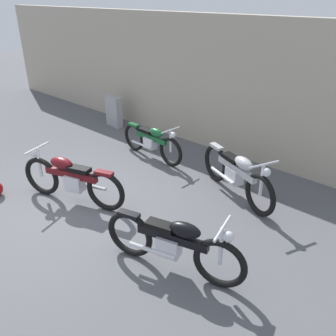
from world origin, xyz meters
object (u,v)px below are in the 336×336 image
object	(u,v)px
stone_marker	(114,112)
motorcycle_maroon	(71,179)
motorcycle_silver	(237,174)
motorcycle_green	(152,141)
motorcycle_black	(173,243)

from	to	relation	value
stone_marker	motorcycle_maroon	size ratio (longest dim) A/B	0.41
motorcycle_silver	stone_marker	bearing A→B (deg)	-169.94
motorcycle_silver	motorcycle_maroon	xyz separation A→B (m)	(-2.15, -2.24, -0.00)
stone_marker	motorcycle_green	xyz separation A→B (m)	(2.43, -0.86, -0.02)
motorcycle_silver	motorcycle_green	xyz separation A→B (m)	(-2.45, 0.18, -0.06)
motorcycle_silver	motorcycle_maroon	world-z (taller)	motorcycle_silver
motorcycle_green	motorcycle_maroon	size ratio (longest dim) A/B	0.92
stone_marker	motorcycle_silver	distance (m)	4.99
motorcycle_green	motorcycle_maroon	xyz separation A→B (m)	(0.30, -2.42, 0.05)
motorcycle_black	motorcycle_maroon	bearing A→B (deg)	162.07
stone_marker	motorcycle_maroon	bearing A→B (deg)	-50.30
motorcycle_maroon	motorcycle_silver	bearing A→B (deg)	-152.56
motorcycle_silver	motorcycle_maroon	size ratio (longest dim) A/B	0.98
motorcycle_silver	motorcycle_black	size ratio (longest dim) A/B	1.00
stone_marker	motorcycle_green	bearing A→B (deg)	-19.59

